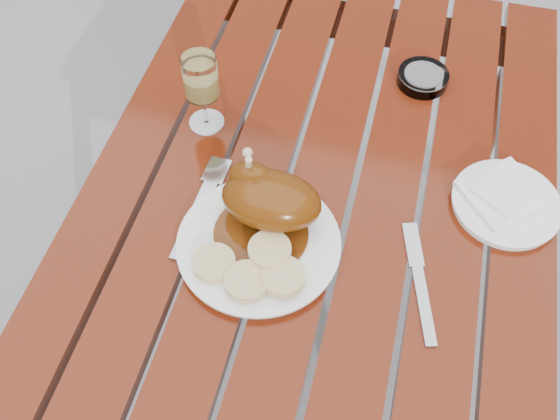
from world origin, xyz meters
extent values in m
plane|color=slate|center=(0.00, 0.00, 0.00)|extent=(60.00, 60.00, 0.00)
cube|color=#631A0B|center=(0.00, 0.00, 0.38)|extent=(0.80, 1.20, 0.75)
cylinder|color=white|center=(-0.07, -0.15, 0.76)|extent=(0.32, 0.32, 0.02)
cylinder|color=#4E2308|center=(-0.07, -0.13, 0.77)|extent=(0.15, 0.15, 0.00)
ellipsoid|color=#743908|center=(-0.06, -0.10, 0.81)|extent=(0.16, 0.11, 0.08)
ellipsoid|color=#743908|center=(-0.10, -0.07, 0.82)|extent=(0.08, 0.05, 0.06)
cylinder|color=#C6B28C|center=(-0.11, -0.07, 0.84)|extent=(0.02, 0.04, 0.09)
cylinder|color=#D7BC83|center=(-0.12, -0.21, 0.77)|extent=(0.07, 0.07, 0.02)
cylinder|color=#D7BC83|center=(-0.07, -0.23, 0.78)|extent=(0.07, 0.07, 0.02)
cylinder|color=#D7BC83|center=(-0.01, -0.21, 0.78)|extent=(0.07, 0.07, 0.02)
cylinder|color=#D7BC83|center=(-0.04, -0.17, 0.79)|extent=(0.07, 0.07, 0.02)
cylinder|color=tan|center=(-0.24, 0.09, 0.83)|extent=(0.08, 0.08, 0.15)
cylinder|color=white|center=(0.31, 0.03, 0.76)|extent=(0.20, 0.20, 0.01)
cube|color=white|center=(0.30, 0.04, 0.77)|extent=(0.17, 0.17, 0.01)
cylinder|color=#B2B7BC|center=(0.14, 0.30, 0.76)|extent=(0.13, 0.13, 0.02)
cube|color=gray|center=(-0.19, -0.11, 0.75)|extent=(0.03, 0.20, 0.01)
cube|color=gray|center=(0.20, -0.16, 0.75)|extent=(0.07, 0.18, 0.01)
camera|label=1|loc=(0.10, -0.66, 1.61)|focal=40.00mm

